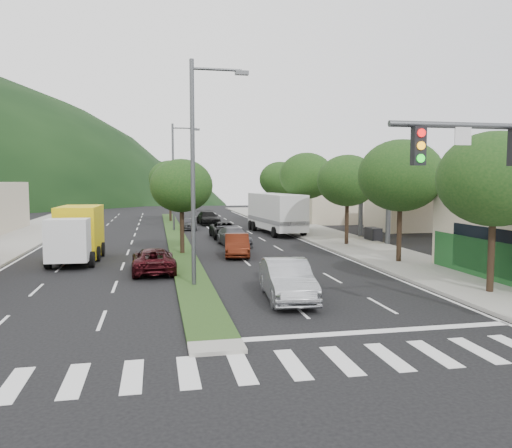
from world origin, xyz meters
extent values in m
plane|color=black|center=(0.00, 0.00, 0.00)|extent=(160.00, 160.00, 0.00)
cube|color=gray|center=(12.50, 25.00, 0.07)|extent=(5.00, 90.00, 0.15)
cube|color=#233C16|center=(0.00, 28.00, 0.06)|extent=(1.60, 56.00, 0.12)
cube|color=silver|center=(0.00, -2.00, 0.01)|extent=(19.00, 2.20, 0.01)
cylinder|color=#47494C|center=(7.60, -1.50, 6.30)|extent=(6.00, 0.18, 0.18)
cube|color=black|center=(5.40, -1.65, 5.70)|extent=(0.35, 0.25, 1.05)
cube|color=silver|center=(19.00, 22.00, 5.00)|extent=(12.00, 8.00, 0.50)
cube|color=yellow|center=(19.00, 22.00, 4.65)|extent=(12.20, 8.20, 0.50)
cylinder|color=#47494C|center=(15.00, 19.50, 2.30)|extent=(0.36, 0.36, 4.60)
cylinder|color=#47494C|center=(23.00, 19.50, 2.30)|extent=(0.36, 0.36, 4.60)
cylinder|color=#47494C|center=(15.00, 24.50, 2.30)|extent=(0.36, 0.36, 4.60)
cylinder|color=#47494C|center=(23.00, 24.50, 2.30)|extent=(0.36, 0.36, 4.60)
cube|color=black|center=(15.00, 22.00, 0.55)|extent=(0.80, 1.60, 1.10)
cube|color=black|center=(23.00, 22.00, 0.55)|extent=(0.80, 1.60, 1.10)
cube|color=beige|center=(19.50, 44.00, 2.60)|extent=(10.00, 16.00, 5.20)
cylinder|color=black|center=(12.00, 4.00, 1.97)|extent=(0.28, 0.28, 3.64)
ellipsoid|color=black|center=(12.00, 4.00, 4.83)|extent=(4.60, 4.60, 3.91)
cylinder|color=black|center=(12.00, 12.00, 2.05)|extent=(0.28, 0.28, 3.81)
ellipsoid|color=black|center=(12.00, 12.00, 5.05)|extent=(4.80, 4.80, 4.08)
cylinder|color=black|center=(12.00, 20.00, 1.94)|extent=(0.28, 0.28, 3.58)
ellipsoid|color=black|center=(12.00, 20.00, 4.76)|extent=(4.40, 4.40, 3.74)
cylinder|color=black|center=(12.00, 30.00, 2.11)|extent=(0.28, 0.28, 3.92)
ellipsoid|color=black|center=(12.00, 30.00, 5.19)|extent=(5.00, 5.00, 4.25)
cylinder|color=black|center=(12.00, 40.00, 2.00)|extent=(0.28, 0.28, 3.70)
ellipsoid|color=black|center=(12.00, 40.00, 4.90)|extent=(4.60, 4.60, 3.91)
cylinder|color=black|center=(0.00, 18.00, 1.80)|extent=(0.28, 0.28, 3.36)
ellipsoid|color=black|center=(0.00, 18.00, 4.44)|extent=(4.00, 4.00, 3.40)
cylinder|color=black|center=(0.00, 44.00, 2.02)|extent=(0.28, 0.28, 3.81)
ellipsoid|color=black|center=(0.00, 44.00, 5.02)|extent=(4.80, 4.80, 4.08)
cylinder|color=#47494C|center=(0.00, 8.00, 5.00)|extent=(0.20, 0.20, 10.00)
cylinder|color=#47494C|center=(1.10, 8.00, 9.60)|extent=(2.20, 0.12, 0.12)
cube|color=#47494C|center=(2.20, 8.00, 9.50)|extent=(0.60, 0.25, 0.18)
cylinder|color=#47494C|center=(0.00, 33.00, 5.00)|extent=(0.20, 0.20, 10.00)
cylinder|color=#47494C|center=(1.10, 33.00, 9.60)|extent=(2.20, 0.12, 0.12)
cube|color=#47494C|center=(2.20, 33.00, 9.50)|extent=(0.60, 0.25, 0.18)
imported|color=#9DA0A5|center=(3.48, 4.86, 0.80)|extent=(2.06, 4.97, 1.60)
imported|color=#340B0F|center=(-1.80, 11.95, 0.65)|extent=(2.29, 4.71, 1.29)
imported|color=black|center=(4.23, 7.98, 0.63)|extent=(1.87, 3.84, 1.26)
imported|color=#4A494E|center=(3.93, 21.66, 0.67)|extent=(2.31, 4.77, 1.34)
imported|color=#4B190C|center=(3.35, 16.66, 0.70)|extent=(2.04, 4.42, 1.40)
imported|color=black|center=(3.95, 26.66, 0.66)|extent=(2.25, 4.79, 1.33)
imported|color=#45454A|center=(1.50, 34.49, 0.59)|extent=(1.55, 3.54, 1.18)
imported|color=black|center=(3.88, 39.49, 0.72)|extent=(2.37, 5.10, 1.44)
cube|color=silver|center=(-6.28, 13.75, 1.59)|extent=(2.21, 1.65, 2.28)
cube|color=gold|center=(-6.16, 17.41, 1.68)|extent=(2.41, 4.23, 3.07)
cube|color=black|center=(-6.19, 16.62, 0.45)|extent=(2.17, 5.81, 0.30)
cylinder|color=black|center=(-5.13, 14.13, 0.45)|extent=(0.33, 0.90, 0.89)
cylinder|color=black|center=(-7.41, 14.20, 0.45)|extent=(0.33, 0.90, 0.89)
cylinder|color=black|center=(-5.06, 16.29, 0.45)|extent=(0.33, 0.90, 0.89)
cylinder|color=black|center=(-7.34, 16.36, 0.45)|extent=(0.33, 0.90, 0.89)
cylinder|color=black|center=(-5.00, 18.25, 0.45)|extent=(0.33, 0.90, 0.89)
cylinder|color=black|center=(-7.27, 18.32, 0.45)|extent=(0.33, 0.90, 0.89)
cube|color=silver|center=(9.00, 29.50, 2.01)|extent=(3.46, 9.49, 3.09)
cube|color=slate|center=(9.00, 29.50, 1.24)|extent=(3.52, 9.49, 0.36)
cylinder|color=black|center=(7.36, 33.07, 0.46)|extent=(0.45, 0.96, 0.93)
cylinder|color=black|center=(9.93, 33.32, 0.46)|extent=(0.45, 0.96, 0.93)
cylinder|color=black|center=(7.47, 31.96, 0.46)|extent=(0.45, 0.96, 0.93)
cylinder|color=black|center=(10.03, 32.21, 0.46)|extent=(0.45, 0.96, 0.93)
cylinder|color=black|center=(8.04, 26.05, 0.46)|extent=(0.45, 0.96, 0.93)
cylinder|color=black|center=(10.61, 26.30, 0.46)|extent=(0.45, 0.96, 0.93)
camera|label=1|loc=(-1.61, -14.16, 4.77)|focal=35.00mm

